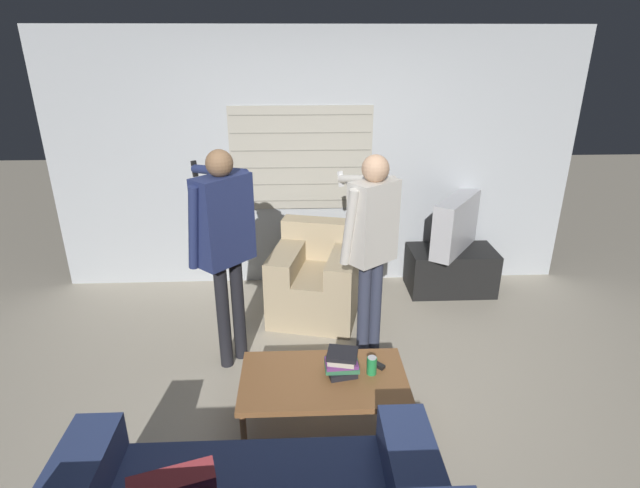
{
  "coord_description": "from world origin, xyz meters",
  "views": [
    {
      "loc": [
        -0.16,
        -2.88,
        2.43
      ],
      "look_at": [
        -0.01,
        0.58,
        1.0
      ],
      "focal_mm": 28.0,
      "sensor_mm": 36.0,
      "label": 1
    }
  ],
  "objects_px": {
    "tv": "(455,224)",
    "spare_remote": "(376,364)",
    "person_right_standing": "(371,235)",
    "book_stack": "(342,363)",
    "armchair_beige": "(317,278)",
    "coffee_table": "(324,382)",
    "soda_can": "(372,365)",
    "person_left_standing": "(224,234)"
  },
  "relations": [
    {
      "from": "soda_can",
      "to": "coffee_table",
      "type": "bearing_deg",
      "value": -174.51
    },
    {
      "from": "book_stack",
      "to": "spare_remote",
      "type": "distance_m",
      "value": 0.26
    },
    {
      "from": "book_stack",
      "to": "spare_remote",
      "type": "height_order",
      "value": "book_stack"
    },
    {
      "from": "tv",
      "to": "spare_remote",
      "type": "height_order",
      "value": "tv"
    },
    {
      "from": "person_left_standing",
      "to": "book_stack",
      "type": "height_order",
      "value": "person_left_standing"
    },
    {
      "from": "book_stack",
      "to": "soda_can",
      "type": "distance_m",
      "value": 0.2
    },
    {
      "from": "person_right_standing",
      "to": "book_stack",
      "type": "bearing_deg",
      "value": -147.05
    },
    {
      "from": "tv",
      "to": "book_stack",
      "type": "height_order",
      "value": "tv"
    },
    {
      "from": "tv",
      "to": "person_right_standing",
      "type": "relative_size",
      "value": 0.45
    },
    {
      "from": "book_stack",
      "to": "soda_can",
      "type": "xyz_separation_m",
      "value": [
        0.2,
        -0.01,
        -0.02
      ]
    },
    {
      "from": "tv",
      "to": "soda_can",
      "type": "bearing_deg",
      "value": 6.09
    },
    {
      "from": "tv",
      "to": "book_stack",
      "type": "bearing_deg",
      "value": 1.67
    },
    {
      "from": "coffee_table",
      "to": "soda_can",
      "type": "xyz_separation_m",
      "value": [
        0.32,
        0.03,
        0.1
      ]
    },
    {
      "from": "tv",
      "to": "person_left_standing",
      "type": "xyz_separation_m",
      "value": [
        -2.1,
        -1.13,
        0.37
      ]
    },
    {
      "from": "armchair_beige",
      "to": "coffee_table",
      "type": "height_order",
      "value": "armchair_beige"
    },
    {
      "from": "tv",
      "to": "person_right_standing",
      "type": "height_order",
      "value": "person_right_standing"
    },
    {
      "from": "coffee_table",
      "to": "tv",
      "type": "distance_m",
      "value": 2.39
    },
    {
      "from": "armchair_beige",
      "to": "person_right_standing",
      "type": "height_order",
      "value": "person_right_standing"
    },
    {
      "from": "tv",
      "to": "book_stack",
      "type": "distance_m",
      "value": 2.28
    },
    {
      "from": "person_left_standing",
      "to": "soda_can",
      "type": "relative_size",
      "value": 13.69
    },
    {
      "from": "tv",
      "to": "person_right_standing",
      "type": "bearing_deg",
      "value": -6.68
    },
    {
      "from": "armchair_beige",
      "to": "coffee_table",
      "type": "bearing_deg",
      "value": 103.09
    },
    {
      "from": "tv",
      "to": "soda_can",
      "type": "distance_m",
      "value": 2.18
    },
    {
      "from": "person_right_standing",
      "to": "book_stack",
      "type": "relative_size",
      "value": 7.4
    },
    {
      "from": "person_right_standing",
      "to": "soda_can",
      "type": "height_order",
      "value": "person_right_standing"
    },
    {
      "from": "tv",
      "to": "coffee_table",
      "type": "bearing_deg",
      "value": -0.22
    },
    {
      "from": "armchair_beige",
      "to": "soda_can",
      "type": "distance_m",
      "value": 1.54
    },
    {
      "from": "armchair_beige",
      "to": "person_right_standing",
      "type": "relative_size",
      "value": 0.59
    },
    {
      "from": "coffee_table",
      "to": "tv",
      "type": "xyz_separation_m",
      "value": [
        1.4,
        1.9,
        0.38
      ]
    },
    {
      "from": "armchair_beige",
      "to": "tv",
      "type": "xyz_separation_m",
      "value": [
        1.39,
        0.37,
        0.39
      ]
    },
    {
      "from": "armchair_beige",
      "to": "book_stack",
      "type": "bearing_deg",
      "value": 107.69
    },
    {
      "from": "armchair_beige",
      "to": "person_left_standing",
      "type": "height_order",
      "value": "person_left_standing"
    },
    {
      "from": "book_stack",
      "to": "tv",
      "type": "bearing_deg",
      "value": 55.47
    },
    {
      "from": "person_left_standing",
      "to": "soda_can",
      "type": "height_order",
      "value": "person_left_standing"
    },
    {
      "from": "coffee_table",
      "to": "soda_can",
      "type": "relative_size",
      "value": 8.64
    },
    {
      "from": "person_right_standing",
      "to": "person_left_standing",
      "type": "bearing_deg",
      "value": 145.57
    },
    {
      "from": "tv",
      "to": "spare_remote",
      "type": "bearing_deg",
      "value": 5.96
    },
    {
      "from": "person_right_standing",
      "to": "spare_remote",
      "type": "height_order",
      "value": "person_right_standing"
    },
    {
      "from": "person_right_standing",
      "to": "tv",
      "type": "bearing_deg",
      "value": 9.75
    },
    {
      "from": "coffee_table",
      "to": "spare_remote",
      "type": "bearing_deg",
      "value": 17.52
    },
    {
      "from": "armchair_beige",
      "to": "person_left_standing",
      "type": "distance_m",
      "value": 1.29
    },
    {
      "from": "tv",
      "to": "spare_remote",
      "type": "relative_size",
      "value": 6.14
    }
  ]
}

